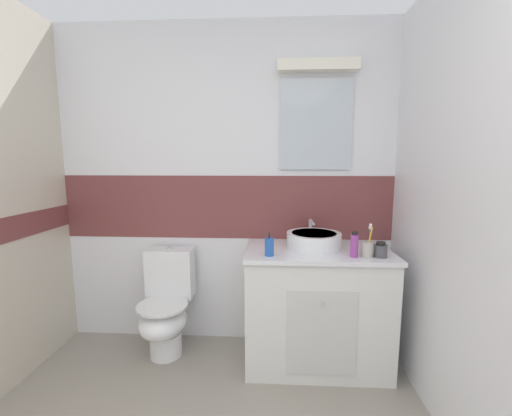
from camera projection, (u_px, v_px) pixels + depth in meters
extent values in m
cube|color=white|center=(228.00, 286.00, 2.70)|extent=(3.20, 0.10, 0.85)
cube|color=brown|center=(226.00, 207.00, 2.60)|extent=(3.20, 0.10, 0.50)
cube|color=white|center=(225.00, 101.00, 2.48)|extent=(3.20, 0.10, 1.15)
cube|color=silver|center=(316.00, 125.00, 2.41)|extent=(0.54, 0.02, 0.67)
cube|color=white|center=(318.00, 65.00, 2.32)|extent=(0.59, 0.10, 0.08)
cube|color=silver|center=(316.00, 308.00, 2.33)|extent=(0.99, 0.57, 0.82)
cube|color=white|center=(318.00, 251.00, 2.26)|extent=(1.01, 0.59, 0.03)
cube|color=silver|center=(322.00, 334.00, 2.05)|extent=(0.44, 0.01, 0.57)
cylinder|color=silver|center=(323.00, 304.00, 2.01)|extent=(0.02, 0.02, 0.03)
cylinder|color=white|center=(314.00, 240.00, 2.28)|extent=(0.38, 0.38, 0.11)
cylinder|color=#AFB1BA|center=(314.00, 234.00, 2.27)|extent=(0.31, 0.31, 0.01)
cylinder|color=silver|center=(310.00, 230.00, 2.49)|extent=(0.03, 0.03, 0.17)
cylinder|color=silver|center=(312.00, 222.00, 2.38)|extent=(0.02, 0.17, 0.02)
cylinder|color=white|center=(166.00, 344.00, 2.44)|extent=(0.24, 0.24, 0.18)
ellipsoid|color=white|center=(163.00, 321.00, 2.37)|extent=(0.34, 0.42, 0.22)
cylinder|color=white|center=(162.00, 306.00, 2.36)|extent=(0.37, 0.37, 0.02)
cube|color=white|center=(170.00, 272.00, 2.54)|extent=(0.36, 0.17, 0.38)
cylinder|color=silver|center=(170.00, 248.00, 2.51)|extent=(0.04, 0.04, 0.02)
cylinder|color=#B2ADA3|center=(367.00, 249.00, 2.07)|extent=(0.08, 0.08, 0.10)
cylinder|color=gold|center=(369.00, 240.00, 2.04)|extent=(0.03, 0.04, 0.17)
cube|color=white|center=(370.00, 227.00, 2.03)|extent=(0.02, 0.02, 0.03)
cylinder|color=#338CD8|center=(370.00, 239.00, 2.06)|extent=(0.02, 0.03, 0.18)
cube|color=white|center=(371.00, 226.00, 2.04)|extent=(0.01, 0.02, 0.03)
cylinder|color=#2659B2|center=(269.00, 247.00, 2.09)|extent=(0.06, 0.06, 0.12)
cylinder|color=#262626|center=(269.00, 235.00, 2.08)|extent=(0.01, 0.01, 0.04)
cylinder|color=#262626|center=(269.00, 233.00, 2.06)|extent=(0.01, 0.02, 0.01)
cylinder|color=#4C4C51|center=(380.00, 251.00, 2.07)|extent=(0.08, 0.08, 0.08)
cylinder|color=black|center=(381.00, 243.00, 2.06)|extent=(0.06, 0.06, 0.02)
cylinder|color=#993F99|center=(354.00, 246.00, 2.06)|extent=(0.05, 0.05, 0.15)
cylinder|color=black|center=(355.00, 233.00, 2.05)|extent=(0.03, 0.03, 0.02)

